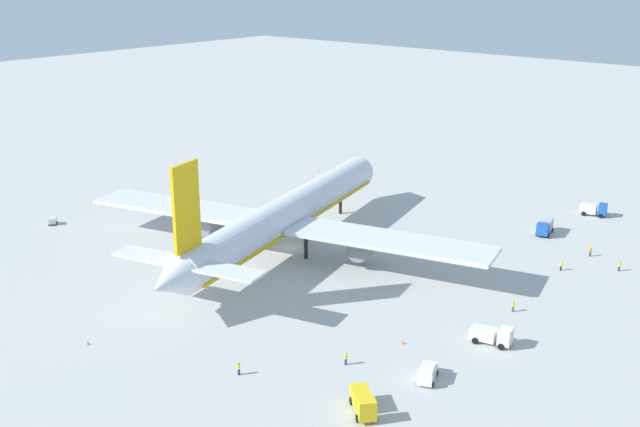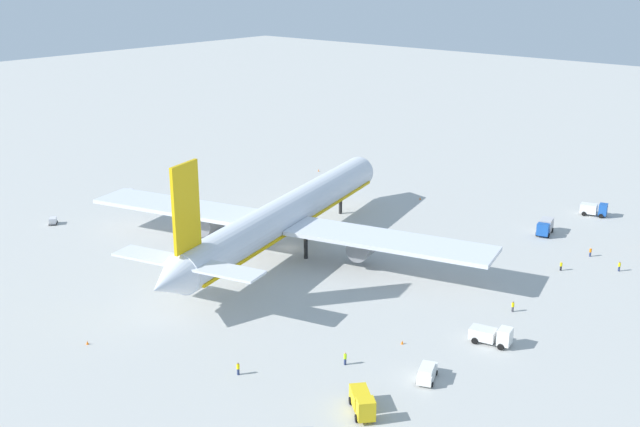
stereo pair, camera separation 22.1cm
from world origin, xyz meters
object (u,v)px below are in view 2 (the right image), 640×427
Objects in this scene: service_truck_3 at (492,335)px; ground_worker_4 at (561,266)px; ground_worker_3 at (513,307)px; service_truck_2 at (362,402)px; ground_worker_2 at (345,358)px; ground_worker_5 at (590,252)px; traffic_cone_1 at (420,198)px; service_van at (427,372)px; airliner at (284,216)px; traffic_cone_2 at (319,182)px; ground_worker_0 at (238,369)px; traffic_cone_3 at (319,170)px; service_truck_5 at (545,226)px; traffic_cone_4 at (87,342)px; traffic_cone_0 at (402,342)px; baggage_cart_1 at (128,192)px; service_truck_4 at (594,209)px; ground_worker_1 at (619,266)px; baggage_cart_0 at (53,221)px.

service_truck_3 is 31.29m from ground_worker_4.
service_truck_2 is at bearing 179.48° from ground_worker_3.
service_truck_2 is 11.32m from ground_worker_2.
ground_worker_4 is 0.98× the size of ground_worker_5.
service_van is at bearing -145.79° from traffic_cone_1.
traffic_cone_2 is (37.50, 24.01, -6.19)m from airliner.
airliner is at bearing 119.06° from ground_worker_4.
ground_worker_5 is at bearing -102.50° from traffic_cone_1.
ground_worker_4 is 67.23m from traffic_cone_2.
service_van is at bearing -7.91° from service_truck_2.
ground_worker_3 is at bearing -85.70° from airliner.
ground_worker_0 reaches higher than traffic_cone_3.
traffic_cone_4 is at bearing 161.66° from service_truck_5.
service_truck_3 is 10.74× the size of traffic_cone_3.
traffic_cone_4 is (-66.73, 37.35, -0.54)m from ground_worker_4.
traffic_cone_0 is 91.48m from traffic_cone_3.
airliner reaches higher than traffic_cone_3.
baggage_cart_1 is at bearing 108.29° from ground_worker_5.
traffic_cone_1 is 1.00× the size of traffic_cone_4.
traffic_cone_1 is (39.70, -50.44, -0.54)m from baggage_cart_1.
ground_worker_2 is 48.93m from ground_worker_4.
airliner reaches higher than ground_worker_5.
service_van is at bearing -104.30° from baggage_cart_1.
service_truck_5 reaches higher than service_truck_4.
traffic_cone_1 is at bearing 29.19° from service_truck_2.
service_truck_3 is at bearing -138.17° from traffic_cone_1.
ground_worker_4 reaches higher than traffic_cone_2.
airliner is at bearing 120.72° from ground_worker_1.
service_truck_2 is 65.37m from ground_worker_5.
traffic_cone_2 is (73.39, 49.69, -0.58)m from ground_worker_0.
service_truck_5 is at bearing 11.98° from service_van.
traffic_cone_0 and traffic_cone_3 have the same top height.
traffic_cone_1 is at bearing 75.16° from ground_worker_1.
traffic_cone_3 is (43.37, -18.12, -0.54)m from baggage_cart_1.
service_truck_3 is 3.35× the size of ground_worker_2.
service_truck_5 is 63.82m from ground_worker_2.
ground_worker_2 is 1.09× the size of ground_worker_4.
service_van reaches higher than baggage_cart_0.
ground_worker_2 reaches higher than ground_worker_5.
ground_worker_5 is (65.36, -0.02, -0.57)m from service_truck_2.
service_truck_5 is 10.60× the size of traffic_cone_4.
baggage_cart_1 is 70.57m from traffic_cone_4.
airliner is 44.95m from traffic_cone_2.
baggage_cart_1 reaches higher than baggage_cart_0.
airliner reaches higher than ground_worker_2.
service_truck_3 is 3.66× the size of ground_worker_4.
traffic_cone_3 is (81.53, 56.90, -0.58)m from ground_worker_0.
ground_worker_1 is at bearing -150.27° from service_truck_4.
service_truck_2 is 1.03× the size of service_truck_4.
ground_worker_0 is (-91.48, 8.44, -0.56)m from service_truck_4.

